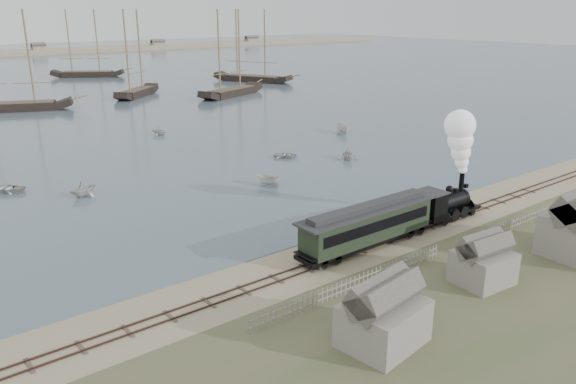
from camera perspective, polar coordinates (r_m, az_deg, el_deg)
ground at (r=51.07m, az=6.53°, el=-4.87°), size 600.00×600.00×0.00m
rail_track at (r=49.77m, az=8.14°, el=-5.52°), size 120.00×1.80×0.16m
picket_fence_west at (r=42.44m, az=6.80°, el=-9.89°), size 19.00×0.10×1.20m
picket_fence_east at (r=56.14m, az=21.20°, el=-3.87°), size 15.00×0.10×1.20m
shed_left at (r=36.69m, az=9.53°, el=-14.89°), size 5.00×4.00×4.10m
shed_mid at (r=45.71m, az=19.03°, el=-8.68°), size 4.00×3.50×3.60m
locomotive at (r=57.11m, az=16.85°, el=2.01°), size 8.31×3.10×10.36m
passenger_coach at (r=48.83m, az=8.11°, el=-3.23°), size 14.46×2.79×3.51m
beached_dinghy at (r=48.70m, az=3.42°, el=-5.43°), size 2.85×3.99×0.83m
rowboat_1 at (r=66.07m, az=-20.09°, el=0.34°), size 3.73×4.02×1.73m
rowboat_2 at (r=65.87m, az=-2.04°, el=1.18°), size 3.41×2.24×1.23m
rowboat_3 at (r=78.48m, az=-0.25°, el=3.77°), size 4.11×4.14×0.71m
rowboat_4 at (r=77.85m, az=6.07°, el=3.90°), size 3.96×3.77×1.63m
rowboat_5 at (r=94.61m, az=5.44°, el=6.41°), size 4.02×2.40×1.46m
rowboat_6 at (r=71.17m, az=-26.73°, el=0.34°), size 4.96×5.04×0.85m
rowboat_7 at (r=95.31m, az=-12.99°, el=6.10°), size 3.52×3.42×1.41m
schooner_2 at (r=127.22m, az=-26.52°, el=11.85°), size 22.17×13.02×20.00m
schooner_3 at (r=138.89m, az=-15.38°, el=13.44°), size 15.66×14.34×20.00m
schooner_4 at (r=135.92m, az=-5.87°, el=13.88°), size 21.08×12.07×20.00m
schooner_5 at (r=163.01m, az=-3.69°, el=14.62°), size 15.32×23.54×20.00m
schooner_8 at (r=184.50m, az=-19.98°, el=14.02°), size 20.59×15.49×20.00m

